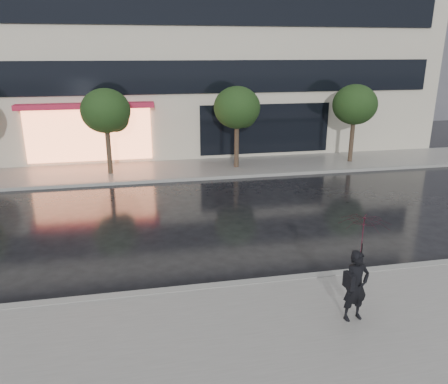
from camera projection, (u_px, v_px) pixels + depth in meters
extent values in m
plane|color=black|center=(210.00, 270.00, 11.54)|extent=(120.00, 120.00, 0.00)
cube|color=slate|center=(237.00, 346.00, 8.49)|extent=(60.00, 4.50, 0.12)
cube|color=slate|center=(175.00, 170.00, 21.09)|extent=(60.00, 3.50, 0.12)
cube|color=gray|center=(216.00, 287.00, 10.59)|extent=(60.00, 0.25, 0.14)
cube|color=gray|center=(178.00, 179.00, 19.45)|extent=(60.00, 0.25, 0.14)
cube|color=black|center=(169.00, 77.00, 21.36)|extent=(28.00, 0.12, 1.60)
cube|color=black|center=(166.00, 7.00, 20.37)|extent=(28.00, 0.12, 1.60)
cube|color=#FF8C59|center=(89.00, 135.00, 21.43)|extent=(6.00, 0.10, 2.60)
cube|color=#B11B39|center=(86.00, 106.00, 20.67)|extent=(6.40, 0.70, 0.25)
cube|color=black|center=(265.00, 129.00, 23.12)|extent=(7.00, 0.10, 2.60)
cube|color=#4C4C54|center=(438.00, 23.00, 40.02)|extent=(12.00, 12.00, 16.00)
cylinder|color=#33261C|center=(109.00, 153.00, 19.98)|extent=(0.22, 0.22, 2.20)
ellipsoid|color=black|center=(106.00, 111.00, 19.39)|extent=(2.20, 2.20, 1.98)
sphere|color=black|center=(116.00, 119.00, 19.78)|extent=(1.20, 1.20, 1.20)
cylinder|color=#33261C|center=(237.00, 147.00, 21.09)|extent=(0.22, 0.22, 2.20)
ellipsoid|color=black|center=(237.00, 107.00, 20.51)|extent=(2.20, 2.20, 1.98)
sphere|color=black|center=(244.00, 115.00, 20.89)|extent=(1.20, 1.20, 1.20)
cylinder|color=#33261C|center=(351.00, 142.00, 22.20)|extent=(0.22, 0.22, 2.20)
ellipsoid|color=black|center=(355.00, 105.00, 21.62)|extent=(2.20, 2.20, 1.98)
sphere|color=black|center=(360.00, 112.00, 22.00)|extent=(1.20, 1.20, 1.20)
imported|color=black|center=(356.00, 286.00, 9.04)|extent=(0.61, 0.45, 1.55)
imported|color=#3D0B19|center=(363.00, 237.00, 8.72)|extent=(1.15, 1.16, 0.93)
cylinder|color=black|center=(361.00, 261.00, 8.88)|extent=(0.02, 0.02, 0.78)
cube|color=black|center=(349.00, 281.00, 8.87)|extent=(0.14, 0.30, 0.33)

